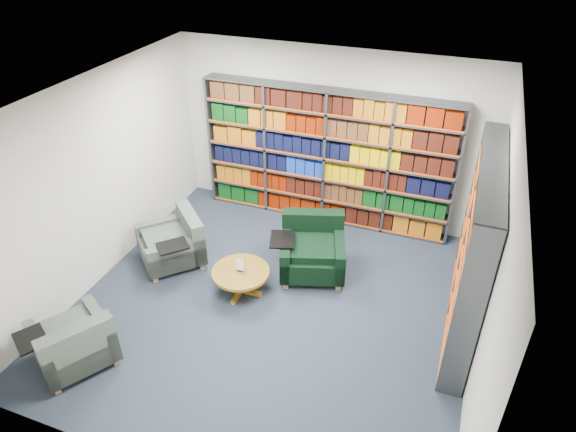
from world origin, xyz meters
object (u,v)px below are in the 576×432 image
(chair_teal_front, at_px, (75,345))
(coffee_table, at_px, (241,275))
(chair_teal_left, at_px, (176,243))
(chair_green_right, at_px, (312,250))

(chair_teal_front, xyz_separation_m, coffee_table, (1.24, 1.81, -0.00))
(chair_teal_front, distance_m, coffee_table, 2.20)
(chair_teal_left, distance_m, coffee_table, 1.24)
(chair_green_right, height_order, coffee_table, chair_green_right)
(chair_teal_left, height_order, chair_teal_front, chair_teal_left)
(chair_teal_left, height_order, chair_green_right, chair_green_right)
(chair_teal_left, relative_size, chair_green_right, 1.00)
(chair_teal_left, height_order, coffee_table, chair_teal_left)
(chair_green_right, bearing_deg, coffee_table, -131.18)
(chair_teal_left, relative_size, chair_teal_front, 1.05)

